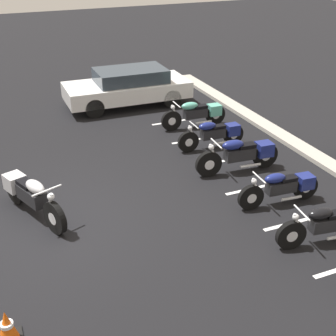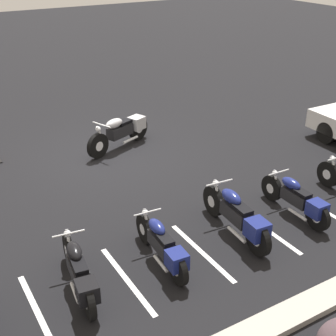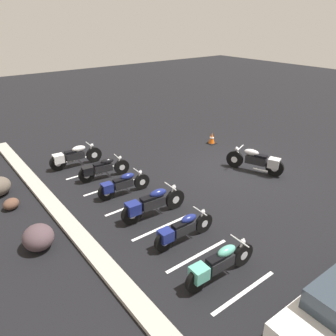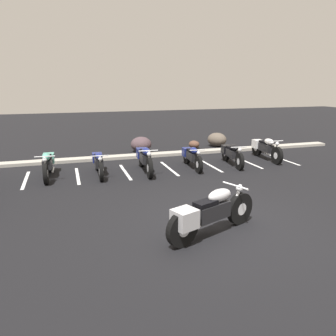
{
  "view_description": "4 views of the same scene",
  "coord_description": "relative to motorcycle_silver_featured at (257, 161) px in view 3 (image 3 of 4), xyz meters",
  "views": [
    {
      "loc": [
        8.57,
        -1.02,
        5.52
      ],
      "look_at": [
        0.09,
        2.56,
        0.86
      ],
      "focal_mm": 50.0,
      "sensor_mm": 36.0,
      "label": 1
    },
    {
      "loc": [
        4.65,
        11.0,
        5.47
      ],
      "look_at": [
        -0.56,
        2.21,
        0.41
      ],
      "focal_mm": 50.0,
      "sensor_mm": 36.0,
      "label": 2
    },
    {
      "loc": [
        -7.86,
        9.84,
        5.83
      ],
      "look_at": [
        0.55,
        3.33,
        0.83
      ],
      "focal_mm": 35.0,
      "sensor_mm": 36.0,
      "label": 3
    },
    {
      "loc": [
        -3.16,
        -5.91,
        2.99
      ],
      "look_at": [
        -0.38,
        2.9,
        0.59
      ],
      "focal_mm": 35.0,
      "sensor_mm": 36.0,
      "label": 4
    }
  ],
  "objects": [
    {
      "name": "landscape_rock_0",
      "position": [
        0.58,
        8.57,
        -0.16
      ],
      "size": [
        1.13,
        1.07,
        0.68
      ],
      "primitive_type": "ellipsoid",
      "rotation": [
        0.0,
        0.0,
        2.84
      ],
      "color": "#4C3A40",
      "rests_on": "ground"
    },
    {
      "name": "traffic_cone",
      "position": [
        3.45,
        -0.86,
        -0.24
      ],
      "size": [
        0.4,
        0.4,
        0.55
      ],
      "color": "black",
      "rests_on": "ground"
    },
    {
      "name": "stall_line_4",
      "position": [
        2.49,
        5.36,
        -0.49
      ],
      "size": [
        0.1,
        2.1,
        0.0
      ],
      "primitive_type": "cube",
      "color": "white",
      "rests_on": "ground"
    },
    {
      "name": "ground",
      "position": [
        0.55,
        0.37,
        -0.49
      ],
      "size": [
        60.0,
        60.0,
        0.0
      ],
      "primitive_type": "plane",
      "color": "black"
    },
    {
      "name": "parked_bike_5",
      "position": [
        5.03,
        5.65,
        -0.03
      ],
      "size": [
        0.63,
        2.23,
        0.88
      ],
      "rotation": [
        0.0,
        0.0,
        -1.64
      ],
      "color": "black",
      "rests_on": "ground"
    },
    {
      "name": "stall_line_2",
      "position": [
        -0.72,
        5.36,
        -0.49
      ],
      "size": [
        0.1,
        2.1,
        0.0
      ],
      "primitive_type": "cube",
      "color": "white",
      "rests_on": "ground"
    },
    {
      "name": "parked_bike_3",
      "position": [
        1.71,
        5.29,
        -0.08
      ],
      "size": [
        0.56,
        2.0,
        0.79
      ],
      "rotation": [
        0.0,
        0.0,
        -1.64
      ],
      "color": "black",
      "rests_on": "ground"
    },
    {
      "name": "stall_line_0",
      "position": [
        -3.94,
        5.36,
        -0.49
      ],
      "size": [
        0.1,
        2.1,
        0.0
      ],
      "primitive_type": "cube",
      "color": "white",
      "rests_on": "ground"
    },
    {
      "name": "landscape_rock_2",
      "position": [
        3.16,
        8.64,
        -0.31
      ],
      "size": [
        0.65,
        0.69,
        0.36
      ],
      "primitive_type": "ellipsoid",
      "rotation": [
        0.0,
        0.0,
        2.1
      ],
      "color": "brown",
      "rests_on": "ground"
    },
    {
      "name": "stall_line_1",
      "position": [
        -2.33,
        5.36,
        -0.49
      ],
      "size": [
        0.1,
        2.1,
        0.0
      ],
      "primitive_type": "cube",
      "color": "white",
      "rests_on": "ground"
    },
    {
      "name": "parked_bike_0",
      "position": [
        -3.24,
        5.56,
        -0.05
      ],
      "size": [
        0.6,
        2.15,
        0.84
      ],
      "rotation": [
        0.0,
        0.0,
        -1.61
      ],
      "color": "black",
      "rests_on": "ground"
    },
    {
      "name": "parked_bike_4",
      "position": [
        3.3,
        5.24,
        -0.07
      ],
      "size": [
        0.64,
        2.05,
        0.81
      ],
      "rotation": [
        0.0,
        0.0,
        -1.7
      ],
      "color": "black",
      "rests_on": "ground"
    },
    {
      "name": "concrete_curb",
      "position": [
        0.55,
        7.53,
        -0.43
      ],
      "size": [
        18.0,
        0.5,
        0.12
      ],
      "primitive_type": "cube",
      "color": "#A8A399",
      "rests_on": "ground"
    },
    {
      "name": "motorcycle_silver_featured",
      "position": [
        0.0,
        0.0,
        0.0
      ],
      "size": [
        2.25,
        1.09,
        0.93
      ],
      "rotation": [
        0.0,
        0.0,
        0.37
      ],
      "color": "black",
      "rests_on": "ground"
    },
    {
      "name": "parked_bike_1",
      "position": [
        -1.62,
        5.32,
        -0.07
      ],
      "size": [
        0.57,
        2.03,
        0.8
      ],
      "rotation": [
        0.0,
        0.0,
        -1.59
      ],
      "color": "black",
      "rests_on": "ground"
    },
    {
      "name": "stall_line_3",
      "position": [
        0.88,
        5.36,
        -0.49
      ],
      "size": [
        0.1,
        2.1,
        0.0
      ],
      "primitive_type": "cube",
      "color": "white",
      "rests_on": "ground"
    },
    {
      "name": "stall_line_6",
      "position": [
        5.7,
        5.36,
        -0.49
      ],
      "size": [
        0.1,
        2.1,
        0.0
      ],
      "primitive_type": "cube",
      "color": "white",
      "rests_on": "ground"
    },
    {
      "name": "parked_bike_2",
      "position": [
        -0.04,
        5.26,
        -0.02
      ],
      "size": [
        0.64,
        2.28,
        0.9
      ],
      "rotation": [
        0.0,
        0.0,
        -1.64
      ],
      "color": "black",
      "rests_on": "ground"
    },
    {
      "name": "stall_line_5",
      "position": [
        4.09,
        5.36,
        -0.49
      ],
      "size": [
        0.1,
        2.1,
        0.0
      ],
      "primitive_type": "cube",
      "color": "white",
      "rests_on": "ground"
    }
  ]
}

